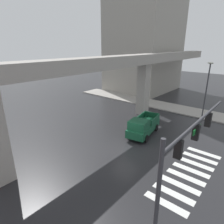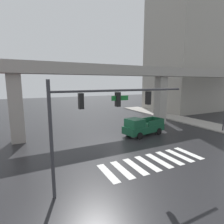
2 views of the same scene
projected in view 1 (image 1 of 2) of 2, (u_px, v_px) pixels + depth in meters
ground_plane at (125, 148)px, 18.23m from camera, size 120.00×120.00×0.00m
crosswalk_stripes at (188, 173)px, 14.58m from camera, size 8.25×2.80×0.01m
elevated_overpass at (93, 70)px, 18.32m from camera, size 58.07×2.20×8.13m
sidewalk_east at (170, 107)px, 29.93m from camera, size 4.00×36.00×0.15m
pickup_truck at (143, 127)px, 20.48m from camera, size 5.35×2.72×2.08m
traffic_signal_mast at (186, 150)px, 8.97m from camera, size 8.69×0.32×6.20m
street_lamp_near_corner at (207, 84)px, 24.52m from camera, size 0.44×0.70×7.24m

